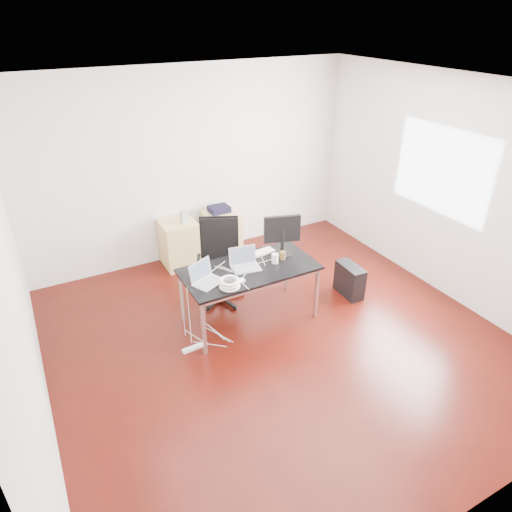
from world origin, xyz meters
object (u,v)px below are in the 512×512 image
desk (249,272)px  filing_cabinet_right (222,234)px  office_chair (220,257)px  filing_cabinet_left (179,243)px  pc_tower (349,280)px

desk → filing_cabinet_right: bearing=76.6°
office_chair → filing_cabinet_right: (0.51, 1.09, -0.26)m
desk → office_chair: 0.63m
office_chair → filing_cabinet_left: 1.14m
desk → office_chair: (-0.11, 0.62, -0.07)m
filing_cabinet_left → pc_tower: (1.72, -1.86, -0.13)m
filing_cabinet_left → filing_cabinet_right: 0.69m
filing_cabinet_right → pc_tower: (1.03, -1.86, -0.13)m
desk → filing_cabinet_right: desk is taller
office_chair → filing_cabinet_right: bearing=89.4°
office_chair → filing_cabinet_right: 1.23m
desk → pc_tower: 1.51m
filing_cabinet_left → pc_tower: size_ratio=1.56×
filing_cabinet_left → filing_cabinet_right: (0.69, 0.00, 0.00)m
office_chair → pc_tower: office_chair is taller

